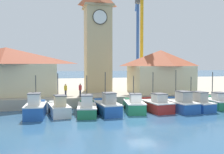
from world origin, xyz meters
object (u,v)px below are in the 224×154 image
fishing_boat_left_outer (59,108)px  fishing_boat_mid_left (107,106)px  port_crane_far (142,44)px  fishing_boat_right_outer (195,103)px  fishing_boat_left_inner (87,108)px  fishing_boat_mid_right (156,105)px  fishing_boat_far_left (35,109)px  port_crane_near (138,45)px  dock_worker_near_tower (66,90)px  dock_worker_along_quay (80,90)px  warehouse_right (161,71)px  warehouse_left (6,71)px  fishing_boat_right_inner (179,104)px  clock_tower (98,35)px  fishing_boat_far_right (215,102)px  fishing_boat_center (134,105)px

fishing_boat_left_outer → fishing_boat_mid_left: (4.86, -0.45, 0.08)m
fishing_boat_mid_left → port_crane_far: 20.69m
fishing_boat_right_outer → port_crane_far: 18.16m
fishing_boat_left_inner → fishing_boat_mid_right: bearing=3.1°
fishing_boat_far_left → port_crane_far: 24.82m
port_crane_near → dock_worker_near_tower: port_crane_near is taller
dock_worker_along_quay → fishing_boat_left_inner: bearing=-88.1°
port_crane_far → dock_worker_along_quay: 17.93m
fishing_boat_mid_right → warehouse_right: warehouse_right is taller
warehouse_left → warehouse_right: bearing=-3.0°
fishing_boat_left_outer → dock_worker_near_tower: (0.89, 4.31, 1.35)m
fishing_boat_mid_right → dock_worker_near_tower: bearing=155.5°
dock_worker_near_tower → fishing_boat_right_inner: bearing=-21.8°
port_crane_near → warehouse_left: bearing=-144.8°
fishing_boat_right_inner → clock_tower: 15.47m
port_crane_far → fishing_boat_far_right: bearing=-77.4°
fishing_boat_far_right → warehouse_left: bearing=162.1°
fishing_boat_right_inner → port_crane_far: 18.46m
fishing_boat_center → warehouse_right: bearing=49.8°
port_crane_near → dock_worker_near_tower: bearing=-128.0°
fishing_boat_right_outer → warehouse_right: (-1.03, 7.28, 3.51)m
fishing_boat_center → clock_tower: bearing=101.4°
fishing_boat_mid_right → clock_tower: (-4.62, 10.31, 8.47)m
fishing_boat_mid_right → warehouse_right: size_ratio=0.58×
warehouse_right → dock_worker_along_quay: warehouse_right is taller
fishing_boat_center → warehouse_right: 10.12m
fishing_boat_left_inner → warehouse_left: warehouse_left is taller
fishing_boat_mid_left → fishing_boat_right_outer: (10.18, 0.25, -0.09)m
fishing_boat_left_outer → warehouse_right: (14.01, 7.09, 3.49)m
fishing_boat_left_outer → warehouse_left: (-6.21, 8.13, 3.58)m
warehouse_right → dock_worker_along_quay: bearing=-166.6°
fishing_boat_left_outer → port_crane_near: port_crane_near is taller
fishing_boat_center → warehouse_left: 16.74m
port_crane_near → fishing_boat_right_outer: bearing=-93.0°
fishing_boat_right_outer → dock_worker_along_quay: size_ratio=3.32×
dock_worker_along_quay → fishing_boat_mid_left: bearing=-65.0°
fishing_boat_right_outer → warehouse_right: warehouse_right is taller
fishing_boat_far_right → dock_worker_along_quay: bearing=165.3°
fishing_boat_far_left → fishing_boat_far_right: 20.26m
warehouse_left → fishing_boat_left_outer: bearing=-52.6°
fishing_boat_left_outer → fishing_boat_right_inner: bearing=-2.2°
port_crane_far → port_crane_near: bearing=76.5°
clock_tower → dock_worker_near_tower: bearing=-129.2°
fishing_boat_left_outer → port_crane_near: size_ratio=0.23×
fishing_boat_far_left → fishing_boat_left_outer: bearing=12.3°
fishing_boat_right_outer → dock_worker_near_tower: (-14.15, 4.51, 1.36)m
dock_worker_near_tower → dock_worker_along_quay: size_ratio=1.00×
fishing_boat_mid_right → warehouse_left: size_ratio=0.38×
fishing_boat_right_outer → fishing_boat_far_right: fishing_boat_far_right is taller
fishing_boat_left_inner → fishing_boat_right_outer: (12.27, 0.23, -0.01)m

